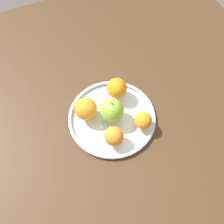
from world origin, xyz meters
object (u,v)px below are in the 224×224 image
object	(u,v)px
orange_center	(143,120)
orange_front_right	(117,88)
fruit_bowl	(112,117)
orange_front_left	(86,109)
apple	(112,109)
orange_back_left	(114,136)

from	to	relation	value
orange_center	orange_front_right	distance (cm)	15.45
fruit_bowl	orange_front_left	size ratio (longest dim) A/B	4.01
apple	orange_back_left	distance (cm)	9.72
fruit_bowl	apple	world-z (taller)	apple
fruit_bowl	orange_back_left	bearing A→B (deg)	159.66
apple	orange_front_left	world-z (taller)	apple
apple	orange_center	size ratio (longest dim) A/B	1.51
fruit_bowl	orange_front_right	size ratio (longest dim) A/B	4.21
orange_front_right	apple	bearing A→B (deg)	145.01
fruit_bowl	orange_center	bearing A→B (deg)	-131.69
fruit_bowl	orange_back_left	size ratio (longest dim) A/B	4.83
orange_back_left	orange_front_right	size ratio (longest dim) A/B	0.87
orange_back_left	orange_front_right	world-z (taller)	orange_front_right
apple	orange_center	bearing A→B (deg)	-134.64
fruit_bowl	orange_back_left	world-z (taller)	orange_back_left
orange_back_left	orange_front_right	distance (cm)	18.56
apple	orange_back_left	size ratio (longest dim) A/B	1.42
apple	orange_front_right	xyz separation A→B (cm)	(7.39, -5.17, -0.48)
orange_front_left	apple	bearing A→B (deg)	-115.33
orange_front_left	orange_back_left	bearing A→B (deg)	-160.16
orange_center	fruit_bowl	bearing A→B (deg)	48.31
orange_back_left	orange_front_right	xyz separation A→B (cm)	(16.42, -8.64, 0.48)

